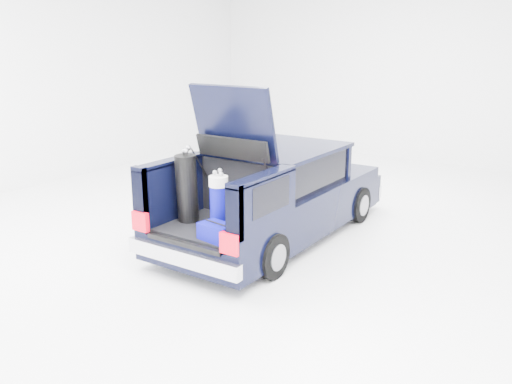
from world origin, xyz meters
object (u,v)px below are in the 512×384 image
Objects in this scene: blue_golf_bag at (219,203)px; car at (277,195)px; blue_duffel at (217,232)px; black_golf_bag at (187,188)px; red_suitcase at (252,210)px.

car is at bearing 81.50° from blue_golf_bag.
blue_golf_bag is 1.73× the size of blue_duffel.
black_golf_bag reaches higher than blue_duffel.
blue_duffel is at bearing -23.52° from black_golf_bag.
black_golf_bag is (-0.47, -1.62, 0.40)m from car.
black_golf_bag is (-0.95, -0.21, 0.21)m from red_suitcase.
black_golf_bag is 0.63m from blue_golf_bag.
car reaches higher than red_suitcase.
car is 8.30× the size of red_suitcase.
red_suitcase is 0.53× the size of black_golf_bag.
black_golf_bag reaches higher than red_suitcase.
black_golf_bag is 1.25× the size of blue_golf_bag.
blue_duffel is (-0.15, -0.58, -0.16)m from red_suitcase.
blue_duffel is (0.33, -1.99, 0.03)m from car.
car is 1.50m from red_suitcase.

